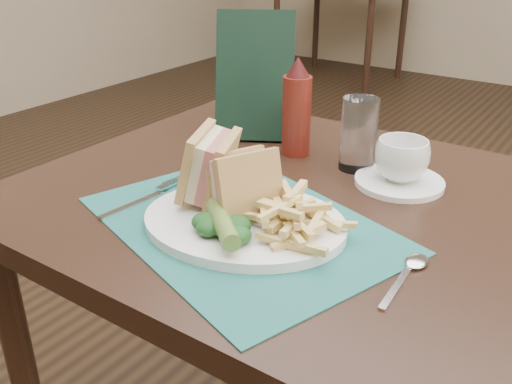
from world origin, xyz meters
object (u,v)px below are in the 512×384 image
(coffee_cup, at_px, (402,160))
(table_main, at_px, (291,368))
(drinking_glass, at_px, (359,134))
(check_presenter, at_px, (255,76))
(table_bg_left, at_px, (340,32))
(plate, at_px, (244,223))
(ketchup_bottle, at_px, (297,107))
(placemat, at_px, (241,224))
(sandwich_half_a, at_px, (196,164))
(sandwich_half_b, at_px, (237,177))
(saucer, at_px, (399,182))

(coffee_cup, bearing_deg, table_main, -134.69)
(coffee_cup, xyz_separation_m, drinking_glass, (-0.09, 0.02, 0.02))
(check_presenter, bearing_deg, table_main, -71.49)
(table_bg_left, bearing_deg, plate, -65.21)
(table_bg_left, relative_size, drinking_glass, 6.92)
(coffee_cup, height_order, ketchup_bottle, ketchup_bottle)
(placemat, height_order, coffee_cup, coffee_cup)
(table_main, bearing_deg, drinking_glass, 77.46)
(plate, relative_size, check_presenter, 1.17)
(placemat, relative_size, ketchup_bottle, 2.42)
(sandwich_half_a, distance_m, ketchup_bottle, 0.28)
(table_bg_left, relative_size, check_presenter, 3.50)
(ketchup_bottle, bearing_deg, sandwich_half_b, -76.85)
(saucer, bearing_deg, drinking_glass, 165.05)
(plate, xyz_separation_m, sandwich_half_b, (-0.03, 0.02, 0.06))
(drinking_glass, distance_m, ketchup_bottle, 0.13)
(coffee_cup, bearing_deg, ketchup_bottle, 173.66)
(coffee_cup, relative_size, check_presenter, 0.35)
(coffee_cup, height_order, drinking_glass, drinking_glass)
(table_bg_left, height_order, ketchup_bottle, ketchup_bottle)
(sandwich_half_a, bearing_deg, sandwich_half_b, -16.20)
(sandwich_half_a, bearing_deg, table_main, 29.73)
(ketchup_bottle, bearing_deg, coffee_cup, -6.34)
(table_main, relative_size, check_presenter, 3.50)
(sandwich_half_b, relative_size, ketchup_bottle, 0.52)
(table_bg_left, xyz_separation_m, sandwich_half_a, (1.54, -3.54, 0.45))
(plate, distance_m, drinking_glass, 0.31)
(table_main, bearing_deg, placemat, -94.44)
(sandwich_half_a, relative_size, check_presenter, 0.44)
(plate, relative_size, saucer, 2.00)
(plate, height_order, ketchup_bottle, ketchup_bottle)
(sandwich_half_b, height_order, drinking_glass, drinking_glass)
(placemat, height_order, plate, plate)
(ketchup_bottle, bearing_deg, sandwich_half_a, -91.28)
(table_main, height_order, sandwich_half_a, sandwich_half_a)
(placemat, distance_m, sandwich_half_a, 0.12)
(table_main, distance_m, plate, 0.41)
(plate, relative_size, sandwich_half_a, 2.68)
(sandwich_half_b, bearing_deg, saucer, 84.36)
(placemat, bearing_deg, saucer, 63.02)
(sandwich_half_a, height_order, coffee_cup, sandwich_half_a)
(table_main, distance_m, saucer, 0.42)
(placemat, xyz_separation_m, sandwich_half_b, (-0.02, 0.02, 0.07))
(table_main, xyz_separation_m, placemat, (-0.01, -0.14, 0.38))
(plate, relative_size, ketchup_bottle, 1.61)
(ketchup_bottle, bearing_deg, placemat, -74.00)
(sandwich_half_b, bearing_deg, check_presenter, 146.87)
(table_main, bearing_deg, ketchup_bottle, 122.07)
(placemat, relative_size, sandwich_half_b, 4.64)
(table_bg_left, height_order, check_presenter, check_presenter)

